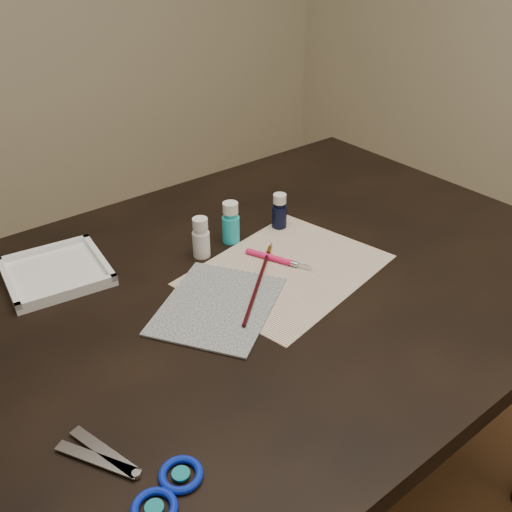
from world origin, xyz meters
TOP-DOWN VIEW (x-y plane):
  - table at (0.00, 0.00)m, footprint 1.30×0.90m
  - paper at (0.06, -0.01)m, footprint 0.40×0.34m
  - canvas at (-0.10, -0.03)m, footprint 0.29×0.28m
  - paint_bottle_white at (-0.03, 0.13)m, footprint 0.04×0.04m
  - paint_bottle_cyan at (0.05, 0.14)m, footprint 0.05×0.05m
  - paint_bottle_navy at (0.16, 0.13)m, footprint 0.04×0.04m
  - paintbrush at (-0.00, -0.02)m, footprint 0.22×0.19m
  - craft_knife at (0.07, 0.01)m, footprint 0.07×0.14m
  - scissors at (-0.40, -0.23)m, footprint 0.20×0.24m
  - palette_tray at (-0.29, 0.24)m, footprint 0.20×0.20m

SIDE VIEW (x-z plane):
  - table at x=0.00m, z-range 0.00..0.75m
  - paper at x=0.06m, z-range 0.75..0.75m
  - canvas at x=-0.10m, z-range 0.75..0.75m
  - scissors at x=-0.40m, z-range 0.75..0.76m
  - craft_knife at x=0.07m, z-range 0.75..0.76m
  - paintbrush at x=0.00m, z-range 0.75..0.76m
  - palette_tray at x=-0.29m, z-range 0.75..0.77m
  - paint_bottle_navy at x=0.16m, z-range 0.75..0.83m
  - paint_bottle_white at x=-0.03m, z-range 0.75..0.83m
  - paint_bottle_cyan at x=0.05m, z-range 0.75..0.84m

